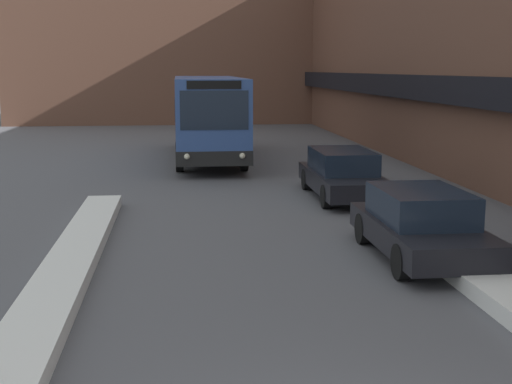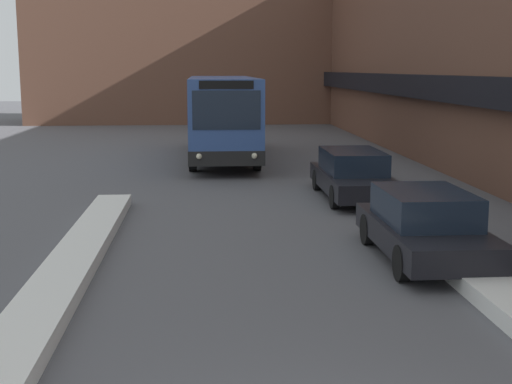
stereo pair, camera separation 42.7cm
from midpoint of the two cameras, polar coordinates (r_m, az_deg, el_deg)
name	(u,v)px [view 2 (the right image)]	position (r m, az deg, el deg)	size (l,w,h in m)	color
building_row_right	(476,31)	(31.01, 17.57, 12.21)	(5.50, 60.00, 10.54)	brown
snow_bank_left	(57,286)	(12.44, -14.67, -7.28)	(0.90, 16.01, 0.28)	silver
city_bus	(222,115)	(29.56, -2.31, 6.16)	(2.64, 11.28, 3.38)	#335193
parked_car_front	(425,225)	(14.43, 14.20, -2.59)	(1.86, 4.34, 1.38)	black
parked_car_back	(353,174)	(20.89, 8.35, 1.42)	(1.83, 4.86, 1.40)	black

